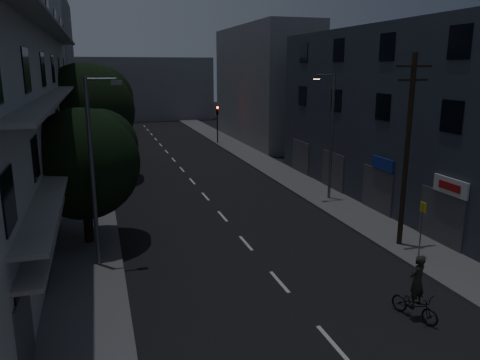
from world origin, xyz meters
TOP-DOWN VIEW (x-y plane):
  - ground at (0.00, 25.00)m, footprint 160.00×160.00m
  - sidewalk_left at (-7.50, 25.00)m, footprint 3.00×90.00m
  - sidewalk_right at (7.50, 25.00)m, footprint 3.00×90.00m
  - lane_markings at (0.00, 31.25)m, footprint 0.15×60.50m
  - building_right at (11.99, 14.00)m, footprint 6.19×28.00m
  - building_far_left at (-12.00, 48.00)m, footprint 6.00×20.00m
  - building_far_right at (12.00, 42.00)m, footprint 6.00×20.00m
  - building_far_end at (0.00, 70.00)m, footprint 24.00×8.00m
  - tree_near at (-7.36, 13.20)m, footprint 5.32×5.32m
  - tree_mid at (-7.30, 26.92)m, footprint 7.08×7.08m
  - tree_far at (-7.14, 33.82)m, footprint 5.66×5.66m
  - traffic_signal_far_right at (6.28, 41.18)m, footprint 0.28×0.37m
  - traffic_signal_far_left at (-6.68, 41.24)m, footprint 0.28×0.37m
  - street_lamp_left_near at (-6.89, 10.11)m, footprint 1.51×0.25m
  - street_lamp_right at (7.45, 16.78)m, footprint 1.51×0.25m
  - street_lamp_left_far at (-6.91, 30.41)m, footprint 1.51×0.25m
  - utility_pole at (7.01, 8.41)m, footprint 1.80×0.24m
  - bus_stop_sign at (6.95, 6.85)m, footprint 0.06×0.35m
  - cyclist at (3.43, 2.51)m, footprint 1.19×1.94m

SIDE VIEW (x-z plane):
  - ground at x=0.00m, z-range 0.00..0.00m
  - lane_markings at x=0.00m, z-range 0.00..0.01m
  - sidewalk_left at x=-7.50m, z-range 0.00..0.15m
  - sidewalk_right at x=7.50m, z-range 0.00..0.15m
  - cyclist at x=3.43m, z-range -0.38..1.94m
  - bus_stop_sign at x=6.95m, z-range 0.63..3.15m
  - traffic_signal_far_right at x=6.28m, z-range 1.05..5.15m
  - traffic_signal_far_left at x=-6.68m, z-range 1.05..5.15m
  - tree_near at x=-7.36m, z-range 0.97..7.53m
  - tree_far at x=-7.14m, z-range 1.04..8.04m
  - street_lamp_left_near at x=-6.89m, z-range 0.60..8.60m
  - street_lamp_right at x=7.45m, z-range 0.60..8.60m
  - street_lamp_left_far at x=-6.91m, z-range 0.60..8.60m
  - utility_pole at x=7.01m, z-range 0.37..9.37m
  - building_far_end at x=0.00m, z-range 0.00..10.00m
  - building_right at x=11.99m, z-range 0.00..11.00m
  - tree_mid at x=-7.30m, z-range 1.24..9.95m
  - building_far_right at x=12.00m, z-range 0.00..13.00m
  - building_far_left at x=-12.00m, z-range 0.00..16.00m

